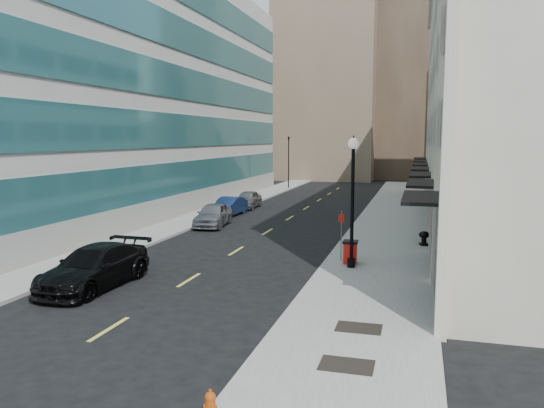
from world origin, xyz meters
The scene contains 22 objects.
ground centered at (0.00, 0.00, 0.00)m, with size 160.00×160.00×0.00m, color black.
sidewalk_right centered at (7.50, 20.00, 0.07)m, with size 5.00×80.00×0.15m, color gray.
sidewalk_left centered at (-6.50, 20.00, 0.07)m, with size 3.00×80.00×0.15m, color gray.
building_right centered at (16.94, 26.99, 8.99)m, with size 15.30×46.50×18.25m.
building_left centered at (-15.95, 27.00, 9.99)m, with size 16.14×46.00×20.00m.
skyline_tan_near centered at (-4.00, 68.00, 14.00)m, with size 14.00×18.00×28.00m, color #7C6651.
skyline_brown centered at (8.00, 72.00, 17.00)m, with size 12.00×16.00×34.00m, color brown.
skyline_tan_far centered at (-14.00, 78.00, 11.00)m, with size 12.00×14.00×22.00m, color #7C6651.
skyline_stone centered at (18.00, 66.00, 10.00)m, with size 10.00×14.00×20.00m, color beige.
grate_mid centered at (7.60, 1.00, 0.15)m, with size 1.40×1.00×0.01m, color black.
grate_far centered at (7.60, 3.80, 0.15)m, with size 1.40×1.00×0.01m, color black.
road_centerline centered at (0.00, 17.00, 0.01)m, with size 0.15×68.20×0.01m.
traffic_signal centered at (-5.50, 48.00, 5.72)m, with size 0.66×0.66×6.98m.
car_black_pickup centered at (-3.20, 6.00, 0.82)m, with size 2.31×5.68×1.65m, color black.
car_silver_sedan centered at (-4.11, 21.00, 0.80)m, with size 1.88×4.68×1.60m, color gray.
car_blue_sedan centered at (-4.80, 25.85, 0.71)m, with size 1.51×4.33×1.43m, color navy.
car_grey_sedan centered at (-4.80, 30.54, 0.74)m, with size 1.75×4.35×1.48m, color slate.
fire_hydrant centered at (5.30, -2.60, 0.52)m, with size 0.31×0.31×0.76m.
trash_bin centered at (6.27, 12.17, 0.73)m, with size 0.67×0.76×1.08m.
lamppost centered at (6.40, 11.48, 3.65)m, with size 0.50×0.50×5.96m.
sign_post centered at (5.77, 12.62, 1.69)m, with size 0.28×0.07×2.40m.
urn_planter centered at (9.60, 17.43, 0.63)m, with size 0.57×0.57×0.79m.
Camera 1 is at (9.24, -12.07, 5.98)m, focal length 35.00 mm.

